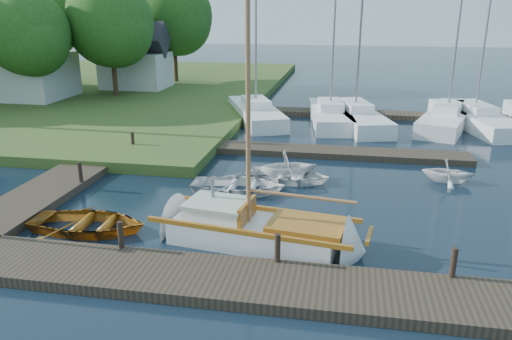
% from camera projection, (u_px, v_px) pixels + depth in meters
% --- Properties ---
extents(ground, '(160.00, 160.00, 0.00)m').
position_uv_depth(ground, '(256.00, 201.00, 18.53)').
color(ground, black).
rests_on(ground, ground).
extents(near_dock, '(18.00, 2.20, 0.30)m').
position_uv_depth(near_dock, '(214.00, 280.00, 12.87)').
color(near_dock, '#2E271E').
rests_on(near_dock, ground).
extents(left_dock, '(2.20, 18.00, 0.30)m').
position_uv_depth(left_dock, '(84.00, 169.00, 21.72)').
color(left_dock, '#2E271E').
rests_on(left_dock, ground).
extents(far_dock, '(14.00, 1.60, 0.30)m').
position_uv_depth(far_dock, '(320.00, 152.00, 24.22)').
color(far_dock, '#2E271E').
rests_on(far_dock, ground).
extents(pontoon, '(30.00, 1.60, 0.30)m').
position_uv_depth(pontoon, '(455.00, 117.00, 31.73)').
color(pontoon, '#2E271E').
rests_on(pontoon, ground).
extents(mooring_post_1, '(0.16, 0.16, 0.80)m').
position_uv_depth(mooring_post_1, '(121.00, 235.00, 14.15)').
color(mooring_post_1, black).
rests_on(mooring_post_1, near_dock).
extents(mooring_post_2, '(0.16, 0.16, 0.80)m').
position_uv_depth(mooring_post_2, '(278.00, 248.00, 13.38)').
color(mooring_post_2, black).
rests_on(mooring_post_2, near_dock).
extents(mooring_post_3, '(0.16, 0.16, 0.80)m').
position_uv_depth(mooring_post_3, '(454.00, 262.00, 12.61)').
color(mooring_post_3, black).
rests_on(mooring_post_3, near_dock).
extents(mooring_post_4, '(0.16, 0.16, 0.80)m').
position_uv_depth(mooring_post_4, '(80.00, 172.00, 19.50)').
color(mooring_post_4, black).
rests_on(mooring_post_4, left_dock).
extents(mooring_post_5, '(0.16, 0.16, 0.80)m').
position_uv_depth(mooring_post_5, '(133.00, 140.00, 24.18)').
color(mooring_post_5, black).
rests_on(mooring_post_5, left_dock).
extents(sailboat, '(7.36, 2.99, 9.83)m').
position_uv_depth(sailboat, '(260.00, 233.00, 15.11)').
color(sailboat, white).
rests_on(sailboat, ground).
extents(dinghy, '(3.86, 2.82, 0.78)m').
position_uv_depth(dinghy, '(88.00, 220.00, 15.90)').
color(dinghy, '#934A1A').
rests_on(dinghy, ground).
extents(tender_a, '(3.75, 2.76, 0.75)m').
position_uv_depth(tender_a, '(238.00, 183.00, 19.26)').
color(tender_a, white).
rests_on(tender_a, ground).
extents(tender_b, '(3.03, 2.82, 1.30)m').
position_uv_depth(tender_b, '(288.00, 164.00, 20.71)').
color(tender_b, white).
rests_on(tender_b, ground).
extents(tender_c, '(3.71, 2.82, 0.72)m').
position_uv_depth(tender_c, '(287.00, 173.00, 20.46)').
color(tender_c, white).
rests_on(tender_c, ground).
extents(tender_d, '(2.23, 1.99, 1.07)m').
position_uv_depth(tender_d, '(448.00, 169.00, 20.35)').
color(tender_d, white).
rests_on(tender_d, ground).
extents(marina_boat_0, '(5.12, 8.38, 10.92)m').
position_uv_depth(marina_boat_0, '(256.00, 111.00, 31.45)').
color(marina_boat_0, white).
rests_on(marina_boat_0, ground).
extents(marina_boat_1, '(3.18, 7.84, 10.48)m').
position_uv_depth(marina_boat_1, '(330.00, 114.00, 30.72)').
color(marina_boat_1, white).
rests_on(marina_boat_1, ground).
extents(marina_boat_2, '(4.41, 8.82, 11.26)m').
position_uv_depth(marina_boat_2, '(355.00, 115.00, 30.47)').
color(marina_boat_2, white).
rests_on(marina_boat_2, ground).
extents(marina_boat_3, '(4.87, 8.95, 11.35)m').
position_uv_depth(marina_boat_3, '(448.00, 117.00, 29.98)').
color(marina_boat_3, white).
rests_on(marina_boat_3, ground).
extents(marina_boat_4, '(4.18, 9.01, 10.69)m').
position_uv_depth(marina_boat_4, '(474.00, 117.00, 29.92)').
color(marina_boat_4, white).
rests_on(marina_boat_4, ground).
extents(house_a, '(6.30, 5.00, 6.29)m').
position_uv_depth(house_a, '(23.00, 63.00, 35.97)').
color(house_a, beige).
rests_on(house_a, shore).
extents(house_c, '(5.25, 4.00, 5.28)m').
position_uv_depth(house_c, '(136.00, 62.00, 40.68)').
color(house_c, beige).
rests_on(house_c, shore).
extents(tree_2, '(5.83, 5.75, 7.82)m').
position_uv_depth(tree_2, '(28.00, 32.00, 33.09)').
color(tree_2, '#332114').
rests_on(tree_2, shore).
extents(tree_3, '(6.41, 6.38, 8.74)m').
position_uv_depth(tree_3, '(110.00, 22.00, 35.98)').
color(tree_3, '#332114').
rests_on(tree_3, shore).
extents(tree_4, '(7.01, 7.01, 9.66)m').
position_uv_depth(tree_4, '(41.00, 13.00, 40.90)').
color(tree_4, '#332114').
rests_on(tree_4, shore).
extents(tree_7, '(6.83, 6.83, 9.38)m').
position_uv_depth(tree_7, '(173.00, 15.00, 42.99)').
color(tree_7, '#332114').
rests_on(tree_7, shore).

